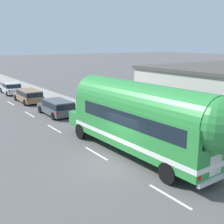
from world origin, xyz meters
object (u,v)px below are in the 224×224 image
(car_lead, at_px, (57,106))
(car_third, at_px, (12,88))
(car_second, at_px, (29,95))
(painted_bus, at_px, (144,117))

(car_lead, distance_m, car_third, 13.77)
(car_second, xyz_separation_m, car_third, (0.07, 6.70, -0.06))
(painted_bus, distance_m, car_lead, 11.76)
(car_lead, distance_m, car_second, 7.06)
(painted_bus, bearing_deg, car_lead, 89.70)
(painted_bus, relative_size, car_second, 2.59)
(painted_bus, distance_m, car_second, 18.79)
(car_lead, bearing_deg, car_third, 90.21)
(painted_bus, height_order, car_third, painted_bus)
(car_lead, bearing_deg, car_second, 91.00)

